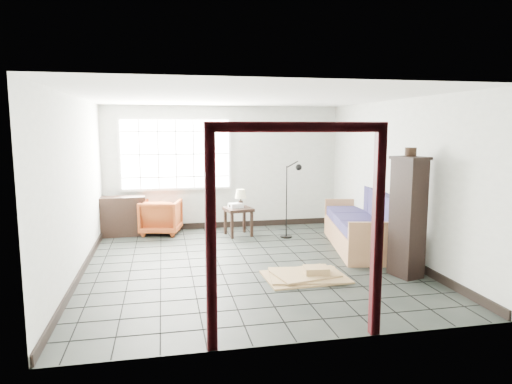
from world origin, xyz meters
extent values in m
plane|color=black|center=(0.00, 0.00, 0.00)|extent=(5.50, 5.50, 0.00)
cube|color=#B0B4AC|center=(0.00, 2.75, 1.30)|extent=(5.00, 0.02, 2.60)
cube|color=#B0B4AC|center=(0.00, -2.75, 1.30)|extent=(5.00, 0.02, 2.60)
cube|color=#B0B4AC|center=(-2.50, 0.00, 1.30)|extent=(0.02, 5.50, 2.60)
cube|color=#B0B4AC|center=(2.50, 0.00, 1.30)|extent=(0.02, 5.50, 2.60)
cube|color=white|center=(0.00, 0.00, 2.60)|extent=(5.00, 5.50, 0.02)
cube|color=black|center=(0.00, 2.73, 0.06)|extent=(4.95, 0.03, 0.12)
cube|color=black|center=(-2.48, 0.00, 0.06)|extent=(0.03, 5.45, 0.12)
cube|color=black|center=(2.48, 0.00, 0.06)|extent=(0.03, 5.45, 0.12)
cube|color=silver|center=(-1.00, 2.71, 1.60)|extent=(2.32, 0.06, 1.52)
cube|color=white|center=(-1.00, 2.67, 1.60)|extent=(2.20, 0.02, 1.40)
cube|color=#3D0D12|center=(-0.85, -2.70, 1.05)|extent=(0.10, 0.08, 2.10)
cube|color=#3D0D12|center=(0.85, -2.70, 1.05)|extent=(0.10, 0.08, 2.10)
cube|color=#3D0D12|center=(0.00, -2.70, 2.15)|extent=(1.80, 0.08, 0.10)
cube|color=#8D6340|center=(2.15, 0.55, 0.20)|extent=(1.31, 2.35, 0.40)
cube|color=#8D6340|center=(1.93, -0.57, 0.36)|extent=(0.88, 0.24, 0.71)
cube|color=#8D6340|center=(2.37, 1.68, 0.36)|extent=(0.88, 0.24, 0.71)
cube|color=#8D6340|center=(2.54, 0.48, 0.61)|extent=(0.52, 2.19, 0.78)
cube|color=#1E1A41|center=(1.98, -0.16, 0.49)|extent=(0.92, 0.85, 0.18)
cube|color=#1E1A41|center=(2.30, -0.22, 0.75)|extent=(0.29, 0.73, 0.58)
cube|color=#1E1A41|center=(2.13, 0.56, 0.49)|extent=(0.92, 0.85, 0.18)
cube|color=#1E1A41|center=(2.44, 0.50, 0.75)|extent=(0.29, 0.73, 0.58)
cube|color=#1E1A41|center=(2.27, 1.28, 0.49)|extent=(0.92, 0.85, 0.18)
cube|color=#1E1A41|center=(2.59, 1.21, 0.75)|extent=(0.29, 0.73, 0.58)
imported|color=brown|center=(-1.34, 2.40, 0.39)|extent=(0.89, 0.86, 0.77)
cube|color=black|center=(0.18, 1.93, 0.53)|extent=(0.60, 0.60, 0.06)
cube|color=black|center=(0.01, 1.69, 0.26)|extent=(0.06, 0.06, 0.51)
cube|color=black|center=(0.42, 1.77, 0.26)|extent=(0.06, 0.06, 0.51)
cube|color=black|center=(-0.06, 2.10, 0.26)|extent=(0.06, 0.06, 0.51)
cube|color=black|center=(0.34, 2.17, 0.26)|extent=(0.06, 0.06, 0.51)
cylinder|color=black|center=(0.24, 2.01, 0.63)|extent=(0.12, 0.12, 0.13)
cylinder|color=black|center=(0.24, 2.01, 0.73)|extent=(0.03, 0.03, 0.09)
cone|color=#F0EEC5|center=(0.24, 2.01, 0.83)|extent=(0.31, 0.31, 0.18)
cube|color=silver|center=(0.13, 1.95, 0.61)|extent=(0.30, 0.27, 0.09)
cylinder|color=black|center=(0.00, 1.91, 0.61)|extent=(0.03, 0.06, 0.06)
cylinder|color=black|center=(1.07, 1.59, 0.01)|extent=(0.28, 0.28, 0.03)
cylinder|color=black|center=(1.07, 1.59, 0.71)|extent=(0.03, 0.03, 1.39)
cylinder|color=black|center=(1.19, 1.57, 1.45)|extent=(0.23, 0.08, 0.13)
sphere|color=black|center=(1.30, 1.55, 1.38)|extent=(0.15, 0.15, 0.12)
cube|color=black|center=(-2.15, 2.40, 0.39)|extent=(1.03, 0.44, 0.79)
cube|color=black|center=(-2.15, 2.40, 0.40)|extent=(0.96, 0.38, 0.03)
cube|color=black|center=(2.15, -1.04, 0.86)|extent=(0.42, 0.50, 1.72)
cube|color=black|center=(2.15, -1.04, 1.72)|extent=(0.47, 0.55, 0.04)
cylinder|color=black|center=(2.19, -0.97, 1.80)|extent=(0.21, 0.21, 0.12)
cube|color=olive|center=(2.15, 0.43, 0.01)|extent=(0.58, 0.51, 0.02)
cube|color=black|center=(1.90, 0.37, 0.17)|extent=(0.11, 0.40, 0.34)
cube|color=olive|center=(2.40, 0.48, 0.17)|extent=(0.11, 0.40, 0.34)
cube|color=olive|center=(2.19, 0.23, 0.17)|extent=(0.50, 0.13, 0.34)
cube|color=olive|center=(2.11, 0.62, 0.17)|extent=(0.50, 0.13, 0.34)
cube|color=olive|center=(1.83, 0.36, 0.40)|extent=(0.28, 0.44, 0.14)
cube|color=olive|center=(2.47, 0.50, 0.40)|extent=(0.28, 0.44, 0.14)
cube|color=olive|center=(0.69, -0.84, 0.01)|extent=(1.20, 0.87, 0.02)
cube|color=olive|center=(0.69, -0.84, 0.04)|extent=(1.12, 0.90, 0.02)
cube|color=olive|center=(0.69, -0.84, 0.06)|extent=(0.98, 0.79, 0.02)
cube|color=olive|center=(0.84, -0.89, 0.12)|extent=(0.37, 0.31, 0.10)
camera|label=1|loc=(-1.28, -6.90, 2.14)|focal=32.00mm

